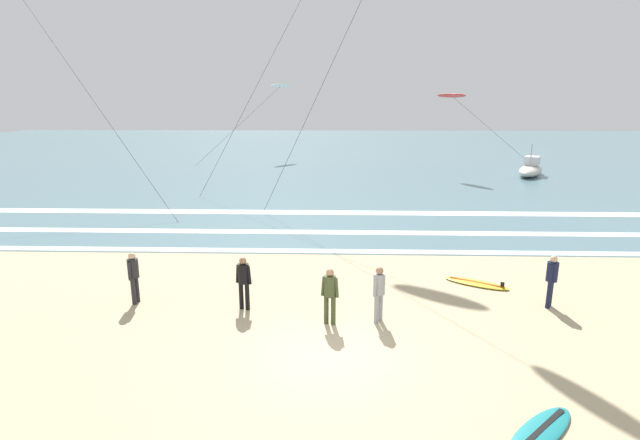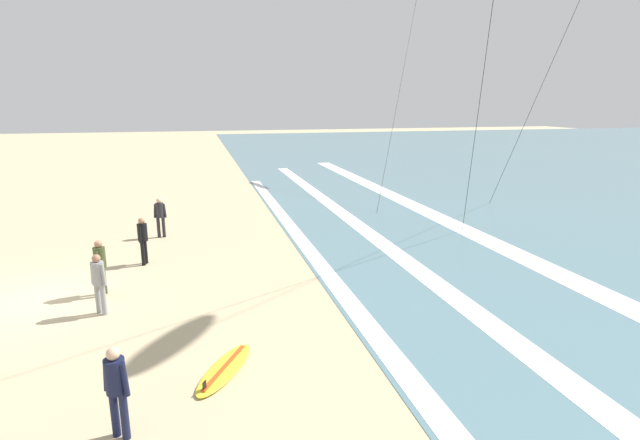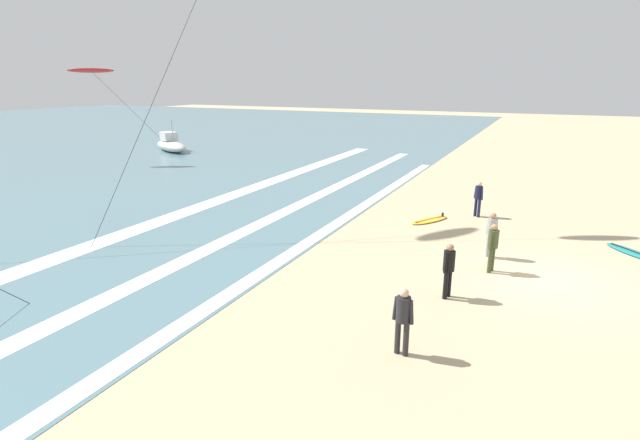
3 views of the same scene
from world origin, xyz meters
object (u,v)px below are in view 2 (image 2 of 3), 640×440
object	(u,v)px
surfer_left_near	(143,237)
surfboard_foreground_flat	(225,369)
surfer_right_near	(98,279)
surfer_mid_group	(116,384)
surfer_foreground_main	(160,214)
surfer_left_far	(100,263)

from	to	relation	value
surfer_left_near	surfboard_foreground_flat	bearing A→B (deg)	16.43
surfer_left_near	surfboard_foreground_flat	xyz separation A→B (m)	(7.40, 2.18, -0.91)
surfer_left_near	surfer_right_near	bearing A→B (deg)	-10.33
surfer_mid_group	surfer_right_near	xyz separation A→B (m)	(-5.16, -1.14, 0.00)
surfer_foreground_main	surfer_right_near	world-z (taller)	same
surfer_left_far	surfboard_foreground_flat	xyz separation A→B (m)	(4.89, 3.07, -0.91)
surfer_foreground_main	surfer_mid_group	bearing A→B (deg)	0.47
surfer_left_far	surfer_left_near	bearing A→B (deg)	160.57
surfboard_foreground_flat	surfer_right_near	bearing A→B (deg)	-140.83
surfer_mid_group	surfer_left_far	world-z (taller)	same
surfer_left_far	surfboard_foreground_flat	distance (m)	5.84
surfer_mid_group	surfer_left_far	size ratio (longest dim) A/B	1.00
surfer_mid_group	surfboard_foreground_flat	xyz separation A→B (m)	(-1.62, 1.74, -0.91)
surfer_foreground_main	surfer_mid_group	distance (m)	12.40
surfer_right_near	surfer_foreground_main	bearing A→B (deg)	171.82
surfer_mid_group	surfer_foreground_main	bearing A→B (deg)	-179.53
surfer_left_near	surfer_foreground_main	world-z (taller)	same
surfer_left_near	surfer_left_far	world-z (taller)	same
surfer_mid_group	surfer_right_near	bearing A→B (deg)	-167.50
surfer_left_near	surfer_foreground_main	bearing A→B (deg)	174.30
surfer_left_far	surfboard_foreground_flat	world-z (taller)	surfer_left_far
surfer_foreground_main	surfer_left_far	bearing A→B (deg)	-11.74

